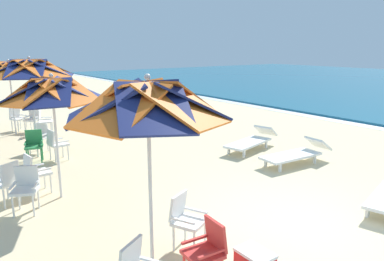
# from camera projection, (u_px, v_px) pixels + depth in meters

# --- Properties ---
(ground_plane) EXTENTS (80.00, 80.00, 0.00)m
(ground_plane) POSITION_uv_depth(u_px,v_px,m) (291.00, 226.00, 6.32)
(ground_plane) COLOR beige
(beach_umbrella_0) EXTENTS (2.13, 2.13, 2.71)m
(beach_umbrella_0) POSITION_uv_depth(u_px,v_px,m) (148.00, 103.00, 4.56)
(beach_umbrella_0) COLOR silver
(beach_umbrella_0) RESTS_ON ground
(plastic_chair_0) EXTENTS (0.47, 0.50, 0.87)m
(plastic_chair_0) POSITION_uv_depth(u_px,v_px,m) (207.00, 249.00, 4.70)
(plastic_chair_0) COLOR red
(plastic_chair_0) RESTS_ON ground
(plastic_chair_1) EXTENTS (0.60, 0.59, 0.87)m
(plastic_chair_1) POSITION_uv_depth(u_px,v_px,m) (186.00, 218.00, 5.55)
(plastic_chair_1) COLOR white
(plastic_chair_1) RESTS_ON ground
(beach_umbrella_1) EXTENTS (2.02, 2.02, 2.54)m
(beach_umbrella_1) POSITION_uv_depth(u_px,v_px,m) (52.00, 91.00, 7.06)
(beach_umbrella_1) COLOR silver
(beach_umbrella_1) RESTS_ON ground
(plastic_chair_3) EXTENTS (0.48, 0.51, 0.87)m
(plastic_chair_3) POSITION_uv_depth(u_px,v_px,m) (35.00, 171.00, 7.63)
(plastic_chair_3) COLOR white
(plastic_chair_3) RESTS_ON ground
(plastic_chair_4) EXTENTS (0.62, 0.60, 0.87)m
(plastic_chair_4) POSITION_uv_depth(u_px,v_px,m) (7.00, 180.00, 7.10)
(plastic_chair_4) COLOR white
(plastic_chair_4) RESTS_ON ground
(plastic_chair_5) EXTENTS (0.61, 0.60, 0.87)m
(plastic_chair_5) POSITION_uv_depth(u_px,v_px,m) (26.00, 186.00, 6.80)
(plastic_chair_5) COLOR white
(plastic_chair_5) RESTS_ON ground
(beach_umbrella_2) EXTENTS (2.34, 2.34, 2.80)m
(beach_umbrella_2) POSITION_uv_depth(u_px,v_px,m) (30.00, 69.00, 9.74)
(beach_umbrella_2) COLOR silver
(beach_umbrella_2) RESTS_ON ground
(plastic_chair_6) EXTENTS (0.63, 0.63, 0.87)m
(plastic_chair_6) POSITION_uv_depth(u_px,v_px,m) (39.00, 136.00, 10.68)
(plastic_chair_6) COLOR white
(plastic_chair_6) RESTS_ON ground
(plastic_chair_7) EXTENTS (0.48, 0.51, 0.87)m
(plastic_chair_7) POSITION_uv_depth(u_px,v_px,m) (56.00, 143.00, 9.87)
(plastic_chair_7) COLOR white
(plastic_chair_7) RESTS_ON ground
(plastic_chair_8) EXTENTS (0.58, 0.56, 0.87)m
(plastic_chair_8) POSITION_uv_depth(u_px,v_px,m) (34.00, 144.00, 9.76)
(plastic_chair_8) COLOR #2D8C4C
(plastic_chair_8) RESTS_ON ground
(beach_umbrella_3) EXTENTS (2.26, 2.26, 2.63)m
(beach_umbrella_3) POSITION_uv_depth(u_px,v_px,m) (9.00, 69.00, 12.43)
(beach_umbrella_3) COLOR silver
(beach_umbrella_3) RESTS_ON ground
(plastic_chair_9) EXTENTS (0.63, 0.63, 0.87)m
(plastic_chair_9) POSITION_uv_depth(u_px,v_px,m) (33.00, 118.00, 13.31)
(plastic_chair_9) COLOR white
(plastic_chair_9) RESTS_ON ground
(plastic_chair_10) EXTENTS (0.60, 0.58, 0.87)m
(plastic_chair_10) POSITION_uv_depth(u_px,v_px,m) (17.00, 117.00, 13.46)
(plastic_chair_10) COLOR white
(plastic_chair_10) RESTS_ON ground
(plastic_chair_11) EXTENTS (0.57, 0.59, 0.87)m
(plastic_chair_11) POSITION_uv_depth(u_px,v_px,m) (44.00, 120.00, 12.97)
(plastic_chair_11) COLOR white
(plastic_chair_11) RESTS_ON ground
(sun_lounger_2) EXTENTS (0.78, 2.18, 0.62)m
(sun_lounger_2) POSITION_uv_depth(u_px,v_px,m) (296.00, 153.00, 9.65)
(sun_lounger_2) COLOR white
(sun_lounger_2) RESTS_ON ground
(sun_lounger_3) EXTENTS (1.12, 2.23, 0.62)m
(sun_lounger_3) POSITION_uv_depth(u_px,v_px,m) (252.00, 140.00, 10.97)
(sun_lounger_3) COLOR white
(sun_lounger_3) RESTS_ON ground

